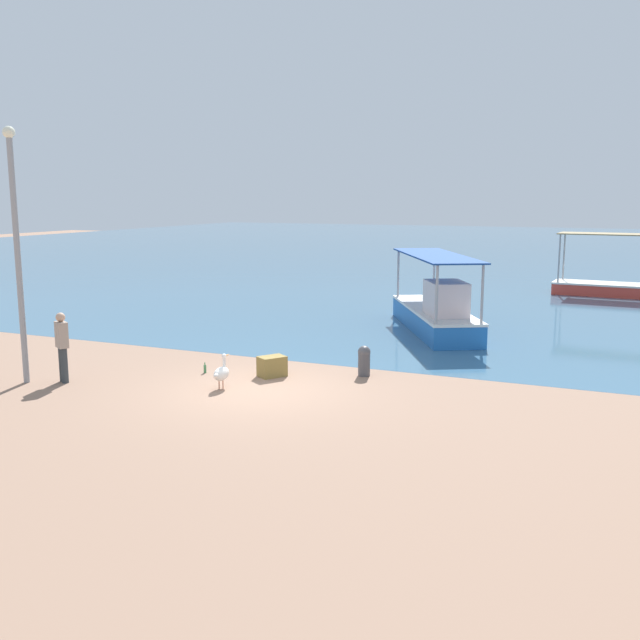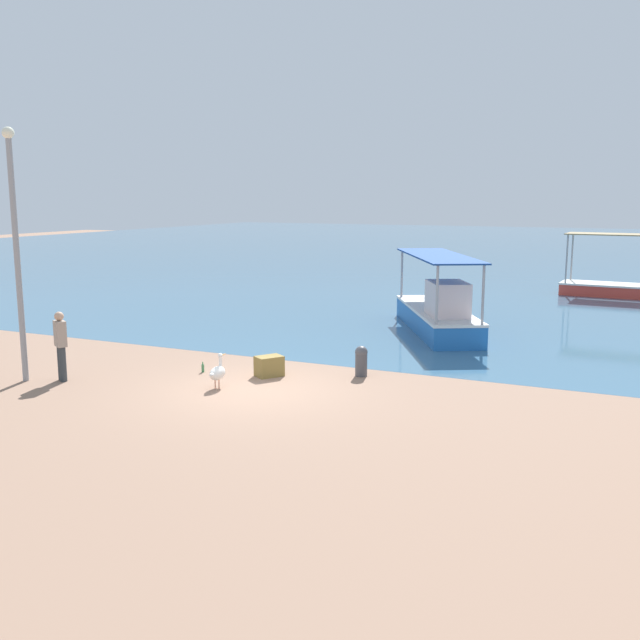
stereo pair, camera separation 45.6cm
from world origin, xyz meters
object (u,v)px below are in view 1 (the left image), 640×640
Objects in this scene: fishing_boat_outer at (436,312)px; pelican at (221,373)px; mooring_bollard at (364,360)px; fisherman_standing at (62,345)px; fishing_boat_near_left at (631,286)px; glass_bottle at (205,369)px; lamp_post at (17,242)px; cargo_crate at (272,366)px.

fishing_boat_outer is 9.33m from pelican.
fishing_boat_outer is 8.39× the size of mooring_bollard.
fishing_boat_outer is 11.87m from fisherman_standing.
fishing_boat_near_left is 21.68m from glass_bottle.
lamp_post is at bearing -154.73° from fisherman_standing.
glass_bottle is at bearing -117.11° from fishing_boat_near_left.
fishing_boat_outer is 7.75m from cargo_crate.
glass_bottle is (2.62, 2.11, -0.80)m from fisherman_standing.
fishing_boat_outer is 7.93× the size of pelican.
fishing_boat_outer is at bearing 73.06° from cargo_crate.
mooring_bollard is at bearing 19.11° from glass_bottle.
fishing_boat_near_left is 3.96× the size of fisherman_standing.
fishing_boat_outer reaches higher than glass_bottle.
fishing_boat_near_left is 8.31× the size of pelican.
fisherman_standing is 2.62× the size of cargo_crate.
mooring_bollard is 4.02m from glass_bottle.
pelican is 0.13× the size of lamp_post.
mooring_bollard is (-0.19, -6.45, -0.26)m from fishing_boat_outer.
fishing_boat_outer is at bearing 72.50° from pelican.
fishing_boat_outer is 6.46m from mooring_bollard.
lamp_post is at bearing -125.81° from fishing_boat_outer.
pelican is 3.58m from mooring_bollard.
fishing_boat_near_left is at bearing 58.60° from lamp_post.
fishing_boat_near_left is 24.79m from fisherman_standing.
fishing_boat_near_left is 20.63m from cargo_crate.
mooring_bollard is at bearing -108.71° from fishing_boat_near_left.
pelican is 3.95m from fisherman_standing.
cargo_crate is at bearing -113.30° from fishing_boat_near_left.
fisherman_standing is at bearing -151.87° from mooring_bollard.
pelican reaches higher than cargo_crate.
glass_bottle is at bearing -160.89° from mooring_bollard.
lamp_post reaches higher than fishing_boat_outer.
cargo_crate is (5.14, 2.84, -3.09)m from lamp_post.
fisherman_standing is at bearing -150.39° from cargo_crate.
pelican is 1.65m from glass_bottle.
pelican is at bearing 16.46° from lamp_post.
fishing_boat_near_left is at bearing 62.89° from glass_bottle.
fisherman_standing is (-6.59, -9.87, 0.24)m from fishing_boat_outer.
lamp_post reaches higher than cargo_crate.
pelican is 1.06× the size of mooring_bollard.
fishing_boat_near_left is at bearing 62.91° from fishing_boat_outer.
fishing_boat_near_left is 1.12× the size of lamp_post.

